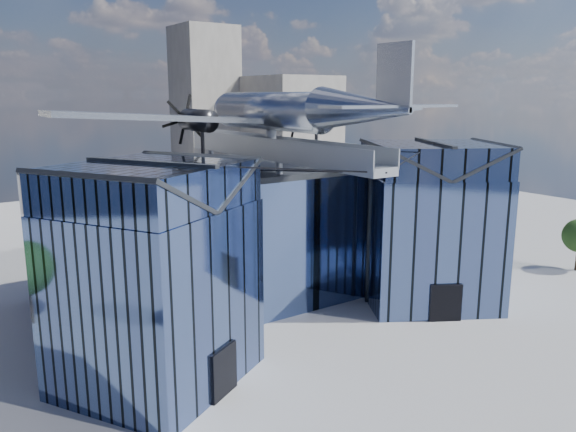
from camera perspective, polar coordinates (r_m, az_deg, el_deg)
ground_plane at (r=37.84m, az=1.76°, el=-11.25°), size 120.00×120.00×0.00m
museum at (r=40.67m, az=-3.06°, el=-1.35°), size 32.88×24.50×17.60m
bg_towers at (r=81.61m, az=-19.04°, el=7.99°), size 77.00×24.50×26.00m
tree_side_e at (r=53.18m, az=18.25°, el=-1.44°), size 3.81×3.81×4.56m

